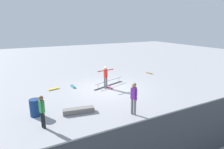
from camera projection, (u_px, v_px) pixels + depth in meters
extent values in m
plane|color=#9E9EA3|center=(108.00, 88.00, 14.03)|extent=(60.00, 60.00, 0.00)
cube|color=black|center=(109.00, 85.00, 14.67)|extent=(2.95, 1.27, 0.01)
cylinder|color=#B7B7BC|center=(119.00, 80.00, 15.45)|extent=(0.04, 0.04, 0.39)
cylinder|color=#B7B7BC|center=(98.00, 87.00, 13.79)|extent=(0.04, 0.04, 0.39)
cylinder|color=#B7B7BC|center=(109.00, 81.00, 14.57)|extent=(2.74, 1.04, 0.05)
cube|color=gray|center=(79.00, 110.00, 10.11)|extent=(1.70, 0.67, 0.27)
cylinder|color=slate|center=(107.00, 83.00, 14.02)|extent=(0.13, 0.13, 0.83)
cylinder|color=slate|center=(105.00, 83.00, 13.93)|extent=(0.13, 0.13, 0.83)
cube|color=red|center=(106.00, 73.00, 13.80)|extent=(0.24, 0.21, 0.59)
sphere|color=beige|center=(106.00, 68.00, 13.69)|extent=(0.23, 0.23, 0.23)
cylinder|color=red|center=(110.00, 70.00, 13.95)|extent=(0.56, 0.14, 0.08)
cylinder|color=red|center=(101.00, 71.00, 13.53)|extent=(0.56, 0.14, 0.08)
cube|color=#E05993|center=(109.00, 87.00, 14.13)|extent=(0.34, 0.82, 0.02)
cylinder|color=white|center=(112.00, 88.00, 14.00)|extent=(0.04, 0.06, 0.05)
cylinder|color=white|center=(110.00, 89.00, 13.87)|extent=(0.04, 0.06, 0.05)
cylinder|color=white|center=(108.00, 86.00, 14.42)|extent=(0.04, 0.06, 0.05)
cylinder|color=white|center=(106.00, 87.00, 14.28)|extent=(0.04, 0.06, 0.05)
cylinder|color=black|center=(42.00, 119.00, 8.64)|extent=(0.15, 0.15, 0.79)
cylinder|color=black|center=(44.00, 120.00, 8.53)|extent=(0.15, 0.15, 0.79)
cube|color=#2D8C42|center=(42.00, 106.00, 8.41)|extent=(0.24, 0.25, 0.56)
sphere|color=brown|center=(41.00, 98.00, 8.31)|extent=(0.21, 0.21, 0.21)
cylinder|color=#2D8C42|center=(40.00, 106.00, 8.52)|extent=(0.09, 0.09, 0.52)
cylinder|color=#2D8C42|center=(43.00, 108.00, 8.33)|extent=(0.09, 0.09, 0.52)
cylinder|color=slate|center=(135.00, 107.00, 9.82)|extent=(0.17, 0.17, 0.88)
cylinder|color=slate|center=(132.00, 106.00, 9.92)|extent=(0.17, 0.17, 0.88)
cube|color=purple|center=(134.00, 93.00, 9.68)|extent=(0.28, 0.29, 0.62)
sphere|color=#A87A56|center=(134.00, 85.00, 9.57)|extent=(0.24, 0.24, 0.24)
cylinder|color=purple|center=(136.00, 95.00, 9.60)|extent=(0.11, 0.11, 0.58)
cylinder|color=purple|center=(131.00, 93.00, 9.78)|extent=(0.11, 0.11, 0.58)
cube|color=tan|center=(149.00, 73.00, 18.31)|extent=(0.31, 0.82, 0.02)
cylinder|color=white|center=(152.00, 73.00, 18.17)|extent=(0.04, 0.06, 0.05)
cylinder|color=white|center=(150.00, 74.00, 18.04)|extent=(0.04, 0.06, 0.05)
cylinder|color=white|center=(148.00, 72.00, 18.60)|extent=(0.04, 0.06, 0.05)
cylinder|color=white|center=(146.00, 73.00, 18.47)|extent=(0.04, 0.06, 0.05)
cube|color=teal|center=(73.00, 86.00, 14.30)|extent=(0.21, 0.80, 0.02)
cylinder|color=white|center=(76.00, 87.00, 14.13)|extent=(0.03, 0.05, 0.05)
cylinder|color=white|center=(73.00, 88.00, 14.03)|extent=(0.03, 0.05, 0.05)
cylinder|color=white|center=(73.00, 85.00, 14.60)|extent=(0.03, 0.05, 0.05)
cylinder|color=white|center=(70.00, 86.00, 14.49)|extent=(0.03, 0.05, 0.05)
cube|color=yellow|center=(54.00, 88.00, 13.76)|extent=(0.82, 0.36, 0.02)
cylinder|color=white|center=(51.00, 90.00, 13.52)|extent=(0.06, 0.04, 0.05)
cylinder|color=white|center=(49.00, 90.00, 13.69)|extent=(0.06, 0.04, 0.05)
cylinder|color=white|center=(58.00, 89.00, 13.85)|extent=(0.06, 0.04, 0.05)
cylinder|color=white|center=(57.00, 88.00, 14.02)|extent=(0.06, 0.04, 0.05)
cylinder|color=navy|center=(35.00, 108.00, 9.73)|extent=(0.54, 0.54, 0.90)
cube|color=#383D42|center=(212.00, 127.00, 6.71)|extent=(24.00, 0.06, 2.10)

